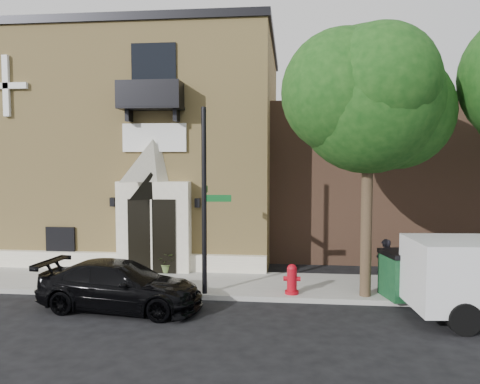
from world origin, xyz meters
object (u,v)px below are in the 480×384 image
at_px(black_sedan, 121,285).
at_px(fire_hydrant, 292,279).
at_px(street_sign, 205,201).
at_px(pedestrian_near, 385,264).
at_px(dumpster, 419,273).

xyz_separation_m(black_sedan, fire_hydrant, (4.70, 1.47, -0.07)).
bearing_deg(street_sign, black_sedan, -152.94).
bearing_deg(pedestrian_near, fire_hydrant, -0.12).
distance_m(black_sedan, fire_hydrant, 4.93).
relative_size(fire_hydrant, dumpster, 0.39).
relative_size(street_sign, dumpster, 2.40).
xyz_separation_m(black_sedan, dumpster, (8.36, 1.55, 0.17)).
bearing_deg(black_sedan, fire_hydrant, -66.69).
height_order(fire_hydrant, pedestrian_near, pedestrian_near).
bearing_deg(pedestrian_near, street_sign, -5.65).
bearing_deg(street_sign, pedestrian_near, 7.28).
bearing_deg(fire_hydrant, pedestrian_near, 16.44).
relative_size(black_sedan, pedestrian_near, 2.95).
distance_m(street_sign, dumpster, 6.57).
xyz_separation_m(dumpster, pedestrian_near, (-0.82, 0.76, 0.09)).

